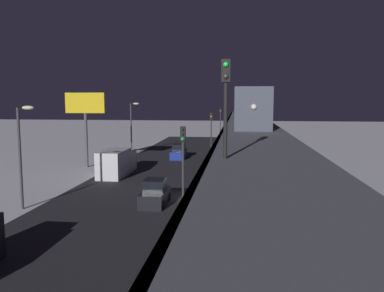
% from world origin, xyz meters
% --- Properties ---
extents(ground_plane, '(240.00, 240.00, 0.00)m').
position_xyz_m(ground_plane, '(0.00, 0.00, 0.00)').
color(ground_plane, white).
extents(avenue_asphalt, '(11.00, 105.98, 0.01)m').
position_xyz_m(avenue_asphalt, '(4.78, 0.00, 0.00)').
color(avenue_asphalt, '#28282D').
rests_on(avenue_asphalt, ground_plane).
extents(elevated_railway, '(5.00, 105.98, 5.66)m').
position_xyz_m(elevated_railway, '(-5.80, 0.00, 4.89)').
color(elevated_railway, slate).
rests_on(elevated_railway, ground_plane).
extents(subway_train, '(2.94, 55.47, 3.40)m').
position_xyz_m(subway_train, '(-5.89, -25.83, 7.44)').
color(subway_train, '#4C5160').
rests_on(subway_train, elevated_railway).
extents(rail_signal, '(0.36, 0.41, 4.00)m').
position_xyz_m(rail_signal, '(-4.23, 15.73, 8.39)').
color(rail_signal, black).
rests_on(rail_signal, elevated_railway).
extents(sedan_black, '(1.91, 4.03, 1.97)m').
position_xyz_m(sedan_black, '(1.58, 2.56, 0.78)').
color(sedan_black, black).
rests_on(sedan_black, ground_plane).
extents(sedan_blue, '(1.80, 4.68, 1.97)m').
position_xyz_m(sedan_blue, '(3.38, -21.57, 0.80)').
color(sedan_blue, navy).
rests_on(sedan_blue, ground_plane).
extents(delivery_van, '(2.40, 7.40, 2.80)m').
position_xyz_m(delivery_van, '(8.18, -8.75, 1.35)').
color(delivery_van, silver).
rests_on(delivery_van, ground_plane).
extents(traffic_light_near, '(0.32, 0.44, 6.40)m').
position_xyz_m(traffic_light_near, '(-1.32, 7.53, 4.20)').
color(traffic_light_near, '#2D2D2D').
rests_on(traffic_light_near, ground_plane).
extents(traffic_light_mid, '(0.32, 0.44, 6.40)m').
position_xyz_m(traffic_light_mid, '(-1.32, -18.28, 4.20)').
color(traffic_light_mid, '#2D2D2D').
rests_on(traffic_light_mid, ground_plane).
extents(traffic_light_far, '(0.32, 0.44, 6.40)m').
position_xyz_m(traffic_light_far, '(-1.32, -44.09, 4.20)').
color(traffic_light_far, '#2D2D2D').
rests_on(traffic_light_far, ground_plane).
extents(commercial_billboard, '(4.80, 0.36, 8.90)m').
position_xyz_m(commercial_billboard, '(13.30, -13.10, 6.83)').
color(commercial_billboard, '#4C4C51').
rests_on(commercial_billboard, ground_plane).
extents(street_lamp_near, '(1.35, 0.44, 7.65)m').
position_xyz_m(street_lamp_near, '(10.85, 5.00, 4.81)').
color(street_lamp_near, '#38383D').
rests_on(street_lamp_near, ground_plane).
extents(street_lamp_far, '(1.35, 0.44, 7.65)m').
position_xyz_m(street_lamp_far, '(10.85, -25.00, 4.81)').
color(street_lamp_far, '#38383D').
rests_on(street_lamp_far, ground_plane).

